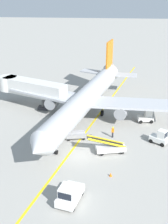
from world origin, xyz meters
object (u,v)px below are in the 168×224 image
object	(u,v)px
ground_crew_marshaller	(113,132)
safety_cone_nose_right	(111,175)
jet_bridge	(28,87)
belt_loader_forward_hold	(110,147)
baggage_tug_by_cargo_door	(160,138)
baggage_cart_loaded	(76,136)
baggage_cart_empty_trailing	(48,137)
baggage_tug_near_wing	(146,117)
pushback_tug	(69,194)
airliner	(87,98)

from	to	relation	value
ground_crew_marshaller	safety_cone_nose_right	distance (m)	9.39
jet_bridge	belt_loader_forward_hold	xyz separation A→B (m)	(14.45, -14.68, -2.77)
baggage_tug_by_cargo_door	belt_loader_forward_hold	distance (m)	7.41
belt_loader_forward_hold	safety_cone_nose_right	distance (m)	5.29
baggage_cart_loaded	baggage_cart_empty_trailing	xyz separation A→B (m)	(-3.94, -0.72, 0.00)
baggage_tug_by_cargo_door	baggage_cart_loaded	bearing A→B (deg)	177.66
jet_bridge	safety_cone_nose_right	distance (m)	24.93
baggage_tug_by_cargo_door	baggage_cart_empty_trailing	size ratio (longest dim) A/B	0.71
baggage_tug_near_wing	baggage_cart_loaded	distance (m)	12.28
baggage_tug_by_cargo_door	safety_cone_nose_right	world-z (taller)	baggage_tug_by_cargo_door
pushback_tug	ground_crew_marshaller	world-z (taller)	pushback_tug
airliner	safety_cone_nose_right	xyz separation A→B (m)	(3.96, -15.88, -3.20)
jet_bridge	baggage_tug_by_cargo_door	size ratio (longest dim) A/B	4.72
baggage_tug_near_wing	jet_bridge	bearing A→B (deg)	166.08
pushback_tug	ground_crew_marshaller	xyz separation A→B (m)	(4.41, 14.13, -0.08)
jet_bridge	baggage_tug_near_wing	world-z (taller)	jet_bridge
baggage_tug_near_wing	baggage_tug_by_cargo_door	world-z (taller)	same
jet_bridge	pushback_tug	xyz separation A→B (m)	(10.44, -24.71, -2.55)
ground_crew_marshaller	baggage_tug_near_wing	bearing A→B (deg)	46.35
ground_crew_marshaller	pushback_tug	bearing A→B (deg)	-107.34
baggage_tug_near_wing	baggage_tug_by_cargo_door	size ratio (longest dim) A/B	0.94
airliner	pushback_tug	world-z (taller)	airliner
jet_bridge	baggage_tug_near_wing	size ratio (longest dim) A/B	5.05
airliner	ground_crew_marshaller	bearing A→B (deg)	-57.15
jet_bridge	baggage_cart_loaded	bearing A→B (deg)	-49.56
baggage_cart_empty_trailing	jet_bridge	bearing A→B (deg)	115.38
jet_bridge	belt_loader_forward_hold	bearing A→B (deg)	-45.45
airliner	baggage_tug_by_cargo_door	bearing A→B (deg)	-36.07
airliner	belt_loader_forward_hold	xyz separation A→B (m)	(3.81, -10.63, -2.64)
baggage_tug_by_cargo_door	baggage_cart_empty_trailing	distance (m)	15.57
baggage_tug_by_cargo_door	jet_bridge	bearing A→B (deg)	150.98
belt_loader_forward_hold	ground_crew_marshaller	size ratio (longest dim) A/B	3.04
jet_bridge	pushback_tug	distance (m)	26.95
baggage_cart_empty_trailing	safety_cone_nose_right	size ratio (longest dim) A/B	8.68
belt_loader_forward_hold	safety_cone_nose_right	xyz separation A→B (m)	(0.15, -5.25, -0.56)
safety_cone_nose_right	jet_bridge	bearing A→B (deg)	126.22
baggage_cart_loaded	baggage_cart_empty_trailing	distance (m)	4.01
baggage_cart_empty_trailing	ground_crew_marshaller	xyz separation A→B (m)	(9.13, 1.48, 0.44)
jet_bridge	baggage_tug_by_cargo_door	bearing A→B (deg)	-29.02
belt_loader_forward_hold	jet_bridge	bearing A→B (deg)	134.55
baggage_cart_loaded	safety_cone_nose_right	distance (m)	9.92
jet_bridge	baggage_cart_loaded	world-z (taller)	jet_bridge
baggage_tug_by_cargo_door	belt_loader_forward_hold	xyz separation A→B (m)	(-6.83, -2.87, -0.15)
jet_bridge	airliner	bearing A→B (deg)	-20.86
pushback_tug	baggage_cart_loaded	world-z (taller)	pushback_tug
baggage_tug_by_cargo_door	belt_loader_forward_hold	size ratio (longest dim) A/B	0.53
baggage_tug_by_cargo_door	airliner	bearing A→B (deg)	143.93
belt_loader_forward_hold	ground_crew_marshaller	xyz separation A→B (m)	(0.40, 4.10, 0.13)
safety_cone_nose_right	baggage_tug_by_cargo_door	bearing A→B (deg)	50.56
baggage_tug_near_wing	baggage_cart_empty_trailing	size ratio (longest dim) A/B	0.67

